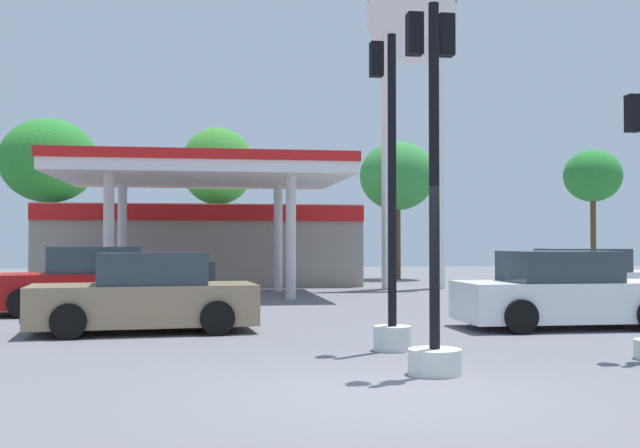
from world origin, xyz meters
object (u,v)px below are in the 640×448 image
at_px(traffic_signal_2, 434,242).
at_px(traffic_signal_1, 390,250).
at_px(car_0, 587,280).
at_px(station_pole_sign, 412,71).
at_px(car_1, 145,296).
at_px(car_2, 87,283).
at_px(tree_4, 593,176).
at_px(car_3, 564,293).
at_px(tree_3, 397,176).
at_px(tree_2, 217,167).
at_px(tree_1, 49,161).

bearing_deg(traffic_signal_2, traffic_signal_1, 90.64).
bearing_deg(car_0, traffic_signal_2, -126.33).
distance_m(station_pole_sign, traffic_signal_1, 17.99).
bearing_deg(car_1, traffic_signal_1, -38.04).
height_order(car_2, traffic_signal_2, traffic_signal_2).
height_order(car_0, traffic_signal_1, traffic_signal_1).
relative_size(traffic_signal_1, tree_4, 0.82).
relative_size(car_0, traffic_signal_1, 0.86).
distance_m(car_3, tree_3, 21.23).
bearing_deg(tree_3, traffic_signal_2, -103.27).
height_order(car_0, tree_4, tree_4).
bearing_deg(tree_3, station_pole_sign, -99.89).
xyz_separation_m(car_3, traffic_signal_2, (-4.29, -5.01, 1.04)).
relative_size(car_3, tree_2, 0.63).
xyz_separation_m(station_pole_sign, tree_2, (-7.12, 7.81, -2.99)).
bearing_deg(tree_3, traffic_signal_1, -104.58).
relative_size(car_0, car_1, 0.99).
bearing_deg(car_2, tree_2, 77.76).
bearing_deg(car_2, tree_4, 36.30).
xyz_separation_m(station_pole_sign, tree_4, (11.28, 7.66, -3.20)).
xyz_separation_m(station_pole_sign, traffic_signal_1, (-4.81, -16.05, -6.56)).
relative_size(station_pole_sign, tree_4, 2.07).
bearing_deg(car_1, station_pole_sign, 55.13).
distance_m(tree_3, tree_4, 9.99).
height_order(car_2, tree_4, tree_4).
bearing_deg(car_0, traffic_signal_1, -133.77).
bearing_deg(tree_2, car_3, -72.62).
bearing_deg(tree_1, car_2, -76.08).
xyz_separation_m(car_1, traffic_signal_2, (4.15, -5.54, 1.05)).
relative_size(traffic_signal_2, tree_2, 0.71).
height_order(car_0, car_3, same).
xyz_separation_m(car_0, tree_1, (-17.01, 14.90, 4.53)).
relative_size(car_0, tree_2, 0.63).
bearing_deg(car_2, traffic_signal_1, -52.54).
distance_m(car_3, tree_1, 24.75).
bearing_deg(station_pole_sign, traffic_signal_1, -106.68).
bearing_deg(tree_1, tree_4, 2.32).
bearing_deg(tree_1, traffic_signal_2, -69.00).
xyz_separation_m(station_pole_sign, tree_1, (-14.37, 6.62, -2.95)).
bearing_deg(car_1, tree_2, 84.96).
bearing_deg(traffic_signal_1, tree_3, 75.42).
height_order(tree_1, tree_3, tree_1).
xyz_separation_m(tree_2, tree_3, (8.40, -0.42, -0.35)).
xyz_separation_m(station_pole_sign, car_2, (-10.64, -8.44, -7.45)).
height_order(car_2, tree_1, tree_1).
distance_m(car_2, car_3, 11.28).
height_order(car_1, car_2, car_2).
distance_m(tree_1, tree_3, 15.69).
relative_size(traffic_signal_1, tree_3, 0.79).
height_order(car_1, traffic_signal_2, traffic_signal_2).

